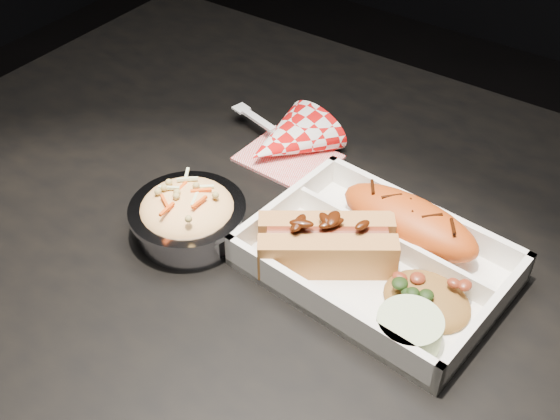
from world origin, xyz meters
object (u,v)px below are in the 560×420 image
(dining_table, at_px, (342,314))
(napkin_fork, at_px, (286,142))
(hotdog, at_px, (327,242))
(foil_coleslaw_cup, at_px, (188,214))
(food_tray, at_px, (377,264))
(fried_pastry, at_px, (409,221))

(dining_table, height_order, napkin_fork, napkin_fork)
(hotdog, distance_m, napkin_fork, 0.20)
(foil_coleslaw_cup, bearing_deg, food_tray, 19.31)
(napkin_fork, bearing_deg, food_tray, -16.48)
(dining_table, distance_m, food_tray, 0.11)
(dining_table, relative_size, food_tray, 4.52)
(hotdog, bearing_deg, fried_pastry, 21.23)
(foil_coleslaw_cup, xyz_separation_m, napkin_fork, (0.00, 0.18, -0.01))
(napkin_fork, bearing_deg, foil_coleslaw_cup, -75.55)
(fried_pastry, height_order, napkin_fork, napkin_fork)
(foil_coleslaw_cup, distance_m, napkin_fork, 0.18)
(food_tray, relative_size, foil_coleslaw_cup, 2.14)
(fried_pastry, relative_size, napkin_fork, 0.97)
(fried_pastry, distance_m, hotdog, 0.09)
(food_tray, xyz_separation_m, foil_coleslaw_cup, (-0.19, -0.07, 0.02))
(dining_table, height_order, hotdog, hotdog)
(food_tray, xyz_separation_m, hotdog, (-0.05, -0.02, 0.02))
(dining_table, bearing_deg, fried_pastry, 54.32)
(hotdog, xyz_separation_m, napkin_fork, (-0.14, 0.14, -0.02))
(hotdog, relative_size, napkin_fork, 0.89)
(fried_pastry, bearing_deg, napkin_fork, 162.88)
(food_tray, bearing_deg, hotdog, -149.23)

